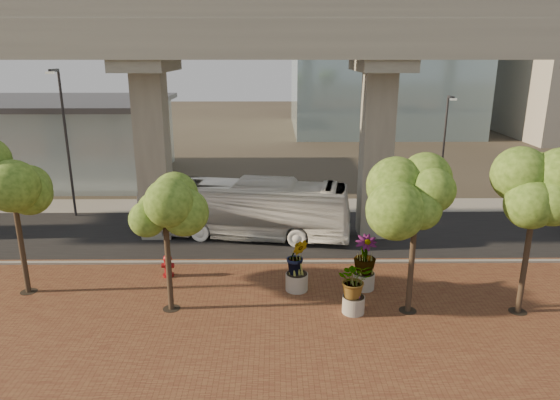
{
  "coord_description": "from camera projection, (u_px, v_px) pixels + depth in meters",
  "views": [
    {
      "loc": [
        0.57,
        -24.44,
        9.99
      ],
      "look_at": [
        0.8,
        0.5,
        2.52
      ],
      "focal_mm": 32.0,
      "sensor_mm": 36.0,
      "label": 1
    }
  ],
  "objects": [
    {
      "name": "asphalt_road",
      "position": [
        266.0,
        235.0,
        28.19
      ],
      "size": [
        90.0,
        8.0,
        0.04
      ],
      "primitive_type": "cube",
      "color": "black",
      "rests_on": "ground"
    },
    {
      "name": "transit_viaduct",
      "position": [
        265.0,
        105.0,
        26.1
      ],
      "size": [
        72.0,
        5.6,
        12.4
      ],
      "color": "gray",
      "rests_on": "ground"
    },
    {
      "name": "station_pavilion",
      "position": [
        23.0,
        138.0,
        40.51
      ],
      "size": [
        23.0,
        13.0,
        6.3
      ],
      "color": "silver",
      "rests_on": "ground"
    },
    {
      "name": "streetlamp_west",
      "position": [
        65.0,
        134.0,
        29.82
      ],
      "size": [
        0.44,
        1.3,
        8.98
      ],
      "color": "#302F34",
      "rests_on": "ground"
    },
    {
      "name": "street_tree_near_east",
      "position": [
        417.0,
        198.0,
        18.54
      ],
      "size": [
        3.61,
        3.61,
        6.34
      ],
      "color": "#3F3024",
      "rests_on": "ground"
    },
    {
      "name": "transit_bus",
      "position": [
        245.0,
        209.0,
        27.54
      ],
      "size": [
        11.88,
        4.62,
        3.23
      ],
      "primitive_type": "imported",
      "rotation": [
        0.0,
        0.0,
        1.4
      ],
      "color": "white",
      "rests_on": "ground"
    },
    {
      "name": "streetlamp_east",
      "position": [
        444.0,
        147.0,
        30.78
      ],
      "size": [
        0.37,
        1.07,
        7.4
      ],
      "color": "#2F2F34",
      "rests_on": "ground"
    },
    {
      "name": "street_tree_near_west",
      "position": [
        164.0,
        205.0,
        18.78
      ],
      "size": [
        3.13,
        3.13,
        5.81
      ],
      "color": "#3F3024",
      "rests_on": "ground"
    },
    {
      "name": "brick_plaza",
      "position": [
        261.0,
        329.0,
        18.61
      ],
      "size": [
        70.0,
        13.0,
        0.06
      ],
      "primitive_type": "cube",
      "color": "brown",
      "rests_on": "ground"
    },
    {
      "name": "street_tree_far_east",
      "position": [
        535.0,
        199.0,
        18.46
      ],
      "size": [
        3.75,
        3.75,
        6.4
      ],
      "color": "#3F3024",
      "rests_on": "ground"
    },
    {
      "name": "fire_hydrant",
      "position": [
        168.0,
        265.0,
        22.77
      ],
      "size": [
        0.56,
        0.5,
        1.12
      ],
      "color": "maroon",
      "rests_on": "ground"
    },
    {
      "name": "curb_strip",
      "position": [
        264.0,
        263.0,
        24.34
      ],
      "size": [
        70.0,
        0.25,
        0.16
      ],
      "primitive_type": "cube",
      "color": "gray",
      "rests_on": "ground"
    },
    {
      "name": "planter_left",
      "position": [
        297.0,
        259.0,
        21.21
      ],
      "size": [
        2.16,
        2.16,
        2.37
      ],
      "color": "gray",
      "rests_on": "ground"
    },
    {
      "name": "planter_right",
      "position": [
        365.0,
        257.0,
        21.33
      ],
      "size": [
        2.27,
        2.27,
        2.42
      ],
      "color": "#AAA49A",
      "rests_on": "ground"
    },
    {
      "name": "street_tree_far_west",
      "position": [
        11.0,
        182.0,
        20.04
      ],
      "size": [
        3.85,
        3.85,
        6.66
      ],
      "color": "#3F3024",
      "rests_on": "ground"
    },
    {
      "name": "far_sidewalk",
      "position": [
        267.0,
        206.0,
        33.45
      ],
      "size": [
        90.0,
        3.0,
        0.06
      ],
      "primitive_type": "cube",
      "color": "gray",
      "rests_on": "ground"
    },
    {
      "name": "planter_front",
      "position": [
        354.0,
        282.0,
        19.38
      ],
      "size": [
        1.96,
        1.96,
        2.16
      ],
      "color": "#AAA49A",
      "rests_on": "ground"
    },
    {
      "name": "ground",
      "position": [
        265.0,
        248.0,
        26.28
      ],
      "size": [
        160.0,
        160.0,
        0.0
      ],
      "primitive_type": "plane",
      "color": "#373028",
      "rests_on": "ground"
    }
  ]
}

